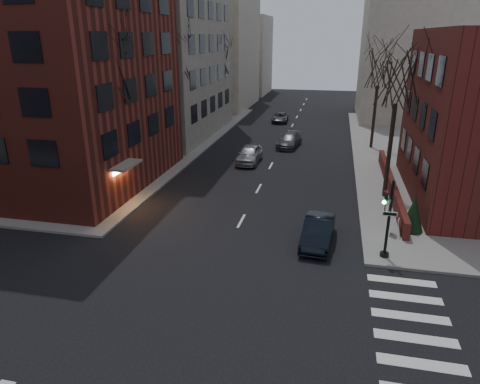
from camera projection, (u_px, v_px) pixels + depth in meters
name	position (u px, v px, depth m)	size (l,w,h in m)	color
ground	(168.00, 358.00, 14.87)	(160.00, 160.00, 0.00)	black
sidewalk_far_left	(24.00, 134.00, 48.22)	(44.00, 44.00, 0.15)	gray
building_left_brick	(40.00, 59.00, 30.03)	(15.00, 15.00, 18.00)	maroon
building_left_tan	(127.00, 0.00, 44.66)	(18.00, 18.00, 28.00)	#A19685
low_wall_right	(391.00, 185.00, 30.17)	(0.35, 16.00, 1.00)	#5A1B1A
building_distant_la	(205.00, 46.00, 65.22)	(14.00, 16.00, 18.00)	beige
building_distant_ra	(418.00, 57.00, 54.90)	(14.00, 14.00, 16.00)	beige
building_distant_lb	(242.00, 55.00, 81.09)	(10.00, 12.00, 14.00)	beige
traffic_signal	(387.00, 224.00, 20.85)	(0.76, 0.44, 4.00)	black
tree_left_a	(110.00, 71.00, 26.57)	(4.18, 4.18, 10.26)	#2D231C
tree_left_b	(177.00, 55.00, 37.41)	(4.40, 4.40, 10.80)	#2D231C
tree_left_c	(219.00, 58.00, 50.55)	(3.96, 3.96, 9.72)	#2D231C
tree_right_a	(399.00, 78.00, 26.82)	(3.96, 3.96, 9.72)	#2D231C
tree_right_b	(379.00, 69.00, 39.80)	(3.74, 3.74, 9.18)	#2D231C
streetlamp_near	(170.00, 117.00, 35.24)	(0.36, 0.36, 6.28)	black
streetlamp_far	(228.00, 89.00, 53.57)	(0.36, 0.36, 6.28)	black
parked_sedan	(318.00, 231.00, 22.85)	(1.50, 4.29, 1.41)	black
car_lane_silver	(249.00, 154.00, 37.47)	(1.80, 4.48, 1.53)	#A0A0A5
car_lane_gray	(289.00, 141.00, 42.79)	(1.85, 4.55, 1.32)	#434247
car_lane_far	(280.00, 117.00, 55.27)	(1.94, 4.21, 1.17)	#3C3C41
sandwich_board	(396.00, 227.00, 23.56)	(0.43, 0.60, 0.96)	white
evergreen_shrub	(413.00, 214.00, 23.90)	(1.24, 1.24, 2.07)	black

